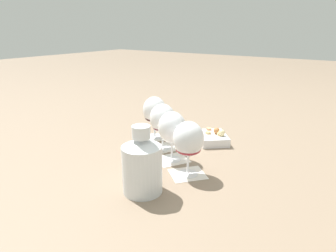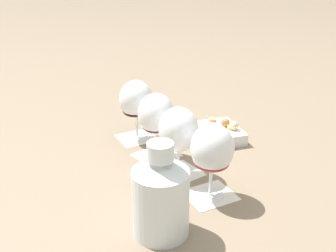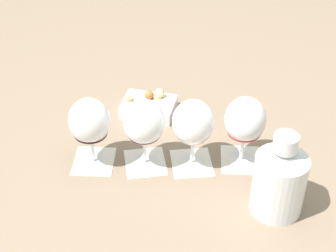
# 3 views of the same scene
# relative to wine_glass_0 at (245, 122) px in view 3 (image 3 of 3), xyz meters

# --- Properties ---
(ground_plane) EXTENTS (8.00, 8.00, 0.00)m
(ground_plane) POSITION_rel_wine_glass_0_xyz_m (0.15, -0.10, -0.12)
(ground_plane) COLOR #7F6B56
(tasting_card_0) EXTENTS (0.15, 0.15, 0.00)m
(tasting_card_0) POSITION_rel_wine_glass_0_xyz_m (0.00, 0.00, -0.12)
(tasting_card_0) COLOR silver
(tasting_card_0) RESTS_ON ground_plane
(tasting_card_1) EXTENTS (0.14, 0.15, 0.00)m
(tasting_card_1) POSITION_rel_wine_glass_0_xyz_m (0.11, -0.06, -0.12)
(tasting_card_1) COLOR silver
(tasting_card_1) RESTS_ON ground_plane
(tasting_card_2) EXTENTS (0.14, 0.14, 0.00)m
(tasting_card_2) POSITION_rel_wine_glass_0_xyz_m (0.20, -0.13, -0.12)
(tasting_card_2) COLOR silver
(tasting_card_2) RESTS_ON ground_plane
(tasting_card_3) EXTENTS (0.15, 0.15, 0.00)m
(tasting_card_3) POSITION_rel_wine_glass_0_xyz_m (0.30, -0.21, -0.12)
(tasting_card_3) COLOR silver
(tasting_card_3) RESTS_ON ground_plane
(wine_glass_0) EXTENTS (0.10, 0.10, 0.18)m
(wine_glass_0) POSITION_rel_wine_glass_0_xyz_m (0.00, 0.00, 0.00)
(wine_glass_0) COLOR white
(wine_glass_0) RESTS_ON tasting_card_0
(wine_glass_1) EXTENTS (0.10, 0.10, 0.18)m
(wine_glass_1) POSITION_rel_wine_glass_0_xyz_m (0.11, -0.06, -0.00)
(wine_glass_1) COLOR white
(wine_glass_1) RESTS_ON tasting_card_1
(wine_glass_2) EXTENTS (0.10, 0.10, 0.18)m
(wine_glass_2) POSITION_rel_wine_glass_0_xyz_m (0.20, -0.13, -0.00)
(wine_glass_2) COLOR white
(wine_glass_2) RESTS_ON tasting_card_2
(wine_glass_3) EXTENTS (0.10, 0.10, 0.18)m
(wine_glass_3) POSITION_rel_wine_glass_0_xyz_m (0.30, -0.21, -0.00)
(wine_glass_3) COLOR white
(wine_glass_3) RESTS_ON tasting_card_3
(ceramic_vase) EXTENTS (0.11, 0.11, 0.20)m
(ceramic_vase) POSITION_rel_wine_glass_0_xyz_m (0.05, 0.17, -0.03)
(ceramic_vase) COLOR silver
(ceramic_vase) RESTS_ON ground_plane
(snack_dish) EXTENTS (0.18, 0.18, 0.06)m
(snack_dish) POSITION_rel_wine_glass_0_xyz_m (0.06, -0.31, -0.10)
(snack_dish) COLOR silver
(snack_dish) RESTS_ON ground_plane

